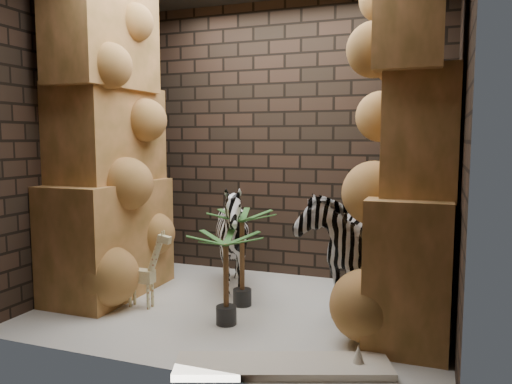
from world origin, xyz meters
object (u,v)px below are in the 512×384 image
at_px(giraffe_toy, 141,267).
at_px(palm_back, 226,278).
at_px(palm_front, 242,258).
at_px(surfboard, 283,366).
at_px(zebra_left, 233,244).
at_px(zebra_right, 339,237).

height_order(giraffe_toy, palm_back, palm_back).
bearing_deg(palm_front, surfboard, -56.45).
height_order(zebra_left, giraffe_toy, zebra_left).
xyz_separation_m(giraffe_toy, palm_front, (0.84, 0.36, 0.08)).
bearing_deg(zebra_right, giraffe_toy, -164.17).
bearing_deg(zebra_left, surfboard, -37.56).
distance_m(zebra_right, zebra_left, 1.05).
height_order(zebra_left, palm_front, zebra_left).
relative_size(giraffe_toy, palm_front, 0.83).
bearing_deg(palm_back, palm_front, 95.90).
distance_m(zebra_right, palm_front, 0.89).
height_order(palm_back, surfboard, palm_back).
bearing_deg(surfboard, giraffe_toy, 134.77).
relative_size(palm_front, palm_back, 1.15).
bearing_deg(palm_front, giraffe_toy, -156.86).
xyz_separation_m(giraffe_toy, palm_back, (0.89, -0.12, 0.02)).
distance_m(zebra_right, palm_back, 1.09).
xyz_separation_m(zebra_right, palm_front, (-0.83, -0.24, -0.21)).
bearing_deg(zebra_right, palm_back, -141.41).
relative_size(zebra_left, palm_back, 1.42).
bearing_deg(palm_front, palm_back, -84.10).
relative_size(zebra_left, giraffe_toy, 1.49).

